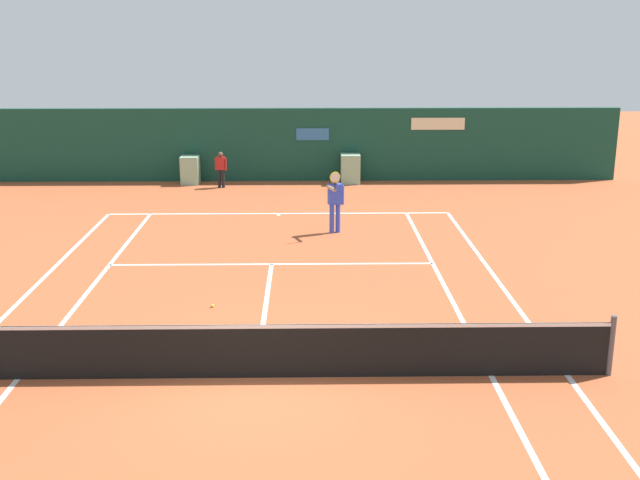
# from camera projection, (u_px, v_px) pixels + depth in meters

# --- Properties ---
(ground_plane) EXTENTS (80.00, 80.00, 0.01)m
(ground_plane) POSITION_uv_depth(u_px,v_px,m) (258.00, 363.00, 13.82)
(ground_plane) COLOR #A8512D
(tennis_net) EXTENTS (12.10, 0.10, 1.07)m
(tennis_net) POSITION_uv_depth(u_px,v_px,m) (255.00, 349.00, 13.12)
(tennis_net) COLOR #4C4C51
(tennis_net) RESTS_ON ground_plane
(sponsor_back_wall) EXTENTS (25.00, 1.02, 2.71)m
(sponsor_back_wall) POSITION_uv_depth(u_px,v_px,m) (283.00, 146.00, 29.25)
(sponsor_back_wall) COLOR #144233
(sponsor_back_wall) RESTS_ON ground_plane
(player_on_baseline) EXTENTS (0.52, 0.83, 1.87)m
(player_on_baseline) POSITION_uv_depth(u_px,v_px,m) (335.00, 199.00, 22.05)
(player_on_baseline) COLOR blue
(player_on_baseline) RESTS_ON ground_plane
(ball_kid_right_post) EXTENTS (0.43, 0.22, 1.30)m
(ball_kid_right_post) POSITION_uv_depth(u_px,v_px,m) (221.00, 167.00, 28.16)
(ball_kid_right_post) COLOR black
(ball_kid_right_post) RESTS_ON ground_plane
(tennis_ball_by_sideline) EXTENTS (0.07, 0.07, 0.07)m
(tennis_ball_by_sideline) POSITION_uv_depth(u_px,v_px,m) (213.00, 306.00, 16.50)
(tennis_ball_by_sideline) COLOR #CCE033
(tennis_ball_by_sideline) RESTS_ON ground_plane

